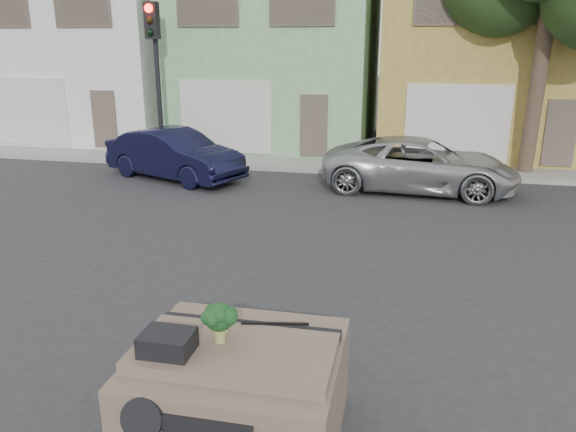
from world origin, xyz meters
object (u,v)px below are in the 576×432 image
(navy_sedan, at_px, (176,179))
(silver_pickup, at_px, (418,190))
(broccoli, at_px, (219,322))
(traffic_signal, at_px, (157,85))

(navy_sedan, height_order, silver_pickup, navy_sedan)
(silver_pickup, distance_m, broccoli, 10.92)
(navy_sedan, xyz_separation_m, silver_pickup, (7.03, 0.11, 0.00))
(navy_sedan, distance_m, traffic_signal, 3.52)
(navy_sedan, relative_size, broccoli, 10.63)
(broccoli, bearing_deg, navy_sedan, 115.37)
(silver_pickup, relative_size, traffic_signal, 1.01)
(silver_pickup, bearing_deg, navy_sedan, 95.17)
(broccoli, bearing_deg, traffic_signal, 116.77)
(navy_sedan, height_order, broccoli, broccoli)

